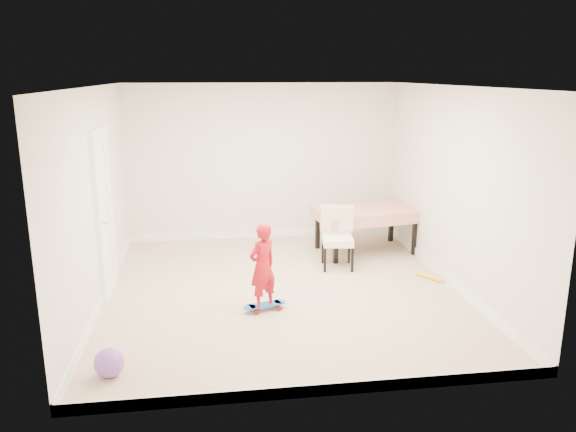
{
  "coord_description": "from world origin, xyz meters",
  "views": [
    {
      "loc": [
        -0.89,
        -6.79,
        2.76
      ],
      "look_at": [
        0.1,
        0.2,
        0.95
      ],
      "focal_mm": 35.0,
      "sensor_mm": 36.0,
      "label": 1
    }
  ],
  "objects": [
    {
      "name": "child",
      "position": [
        -0.31,
        -0.6,
        0.52
      ],
      "size": [
        0.46,
        0.43,
        1.04
      ],
      "primitive_type": "imported",
      "rotation": [
        0.0,
        0.0,
        3.77
      ],
      "color": "red",
      "rests_on": "ground"
    },
    {
      "name": "ceiling",
      "position": [
        0.0,
        0.0,
        2.58
      ],
      "size": [
        4.5,
        5.0,
        0.04
      ],
      "primitive_type": "cube",
      "color": "white",
      "rests_on": "wall_back"
    },
    {
      "name": "wall_right",
      "position": [
        2.23,
        0.0,
        1.3
      ],
      "size": [
        0.04,
        5.0,
        2.6
      ],
      "primitive_type": "cube",
      "color": "silver",
      "rests_on": "ground"
    },
    {
      "name": "skateboard",
      "position": [
        -0.29,
        -0.59,
        0.04
      ],
      "size": [
        0.57,
        0.33,
        0.08
      ],
      "primitive_type": null,
      "rotation": [
        0.0,
        0.0,
        0.28
      ],
      "color": "blue",
      "rests_on": "ground"
    },
    {
      "name": "baseboard_right",
      "position": [
        2.24,
        0.0,
        0.06
      ],
      "size": [
        0.02,
        5.0,
        0.12
      ],
      "primitive_type": "cube",
      "color": "white",
      "rests_on": "ground"
    },
    {
      "name": "wall_left",
      "position": [
        -2.23,
        0.0,
        1.3
      ],
      "size": [
        0.04,
        5.0,
        2.6
      ],
      "primitive_type": "cube",
      "color": "silver",
      "rests_on": "ground"
    },
    {
      "name": "ground",
      "position": [
        0.0,
        0.0,
        0.0
      ],
      "size": [
        5.0,
        5.0,
        0.0
      ],
      "primitive_type": "plane",
      "color": "tan",
      "rests_on": "ground"
    },
    {
      "name": "baseboard_back",
      "position": [
        0.0,
        2.49,
        0.06
      ],
      "size": [
        4.5,
        0.02,
        0.12
      ],
      "primitive_type": "cube",
      "color": "white",
      "rests_on": "ground"
    },
    {
      "name": "dining_table",
      "position": [
        1.51,
        1.46,
        0.35
      ],
      "size": [
        1.64,
        1.19,
        0.7
      ],
      "primitive_type": null,
      "rotation": [
        0.0,
        0.0,
        0.17
      ],
      "color": "red",
      "rests_on": "ground"
    },
    {
      "name": "wall_front",
      "position": [
        0.0,
        -2.48,
        1.3
      ],
      "size": [
        4.5,
        0.04,
        2.6
      ],
      "primitive_type": "cube",
      "color": "silver",
      "rests_on": "ground"
    },
    {
      "name": "baseboard_left",
      "position": [
        -2.24,
        0.0,
        0.06
      ],
      "size": [
        0.02,
        5.0,
        0.12
      ],
      "primitive_type": "cube",
      "color": "white",
      "rests_on": "ground"
    },
    {
      "name": "foam_toy",
      "position": [
        2.06,
        0.14,
        0.03
      ],
      "size": [
        0.28,
        0.36,
        0.06
      ],
      "primitive_type": "cylinder",
      "rotation": [
        1.57,
        0.0,
        0.62
      ],
      "color": "yellow",
      "rests_on": "ground"
    },
    {
      "name": "door",
      "position": [
        -2.22,
        0.3,
        1.02
      ],
      "size": [
        0.11,
        0.94,
        2.11
      ],
      "primitive_type": "cube",
      "color": "white",
      "rests_on": "ground"
    },
    {
      "name": "balloon",
      "position": [
        -1.88,
        -1.89,
        0.14
      ],
      "size": [
        0.28,
        0.28,
        0.28
      ],
      "primitive_type": "sphere",
      "color": "purple",
      "rests_on": "ground"
    },
    {
      "name": "wall_back",
      "position": [
        0.0,
        2.48,
        1.3
      ],
      "size": [
        4.5,
        0.04,
        2.6
      ],
      "primitive_type": "cube",
      "color": "silver",
      "rests_on": "ground"
    },
    {
      "name": "baseboard_front",
      "position": [
        0.0,
        -2.49,
        0.06
      ],
      "size": [
        4.5,
        0.02,
        0.12
      ],
      "primitive_type": "cube",
      "color": "white",
      "rests_on": "ground"
    },
    {
      "name": "dining_chair",
      "position": [
        0.9,
        0.78,
        0.44
      ],
      "size": [
        0.55,
        0.62,
        0.88
      ],
      "primitive_type": null,
      "rotation": [
        0.0,
        0.0,
        -0.12
      ],
      "color": "white",
      "rests_on": "ground"
    }
  ]
}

